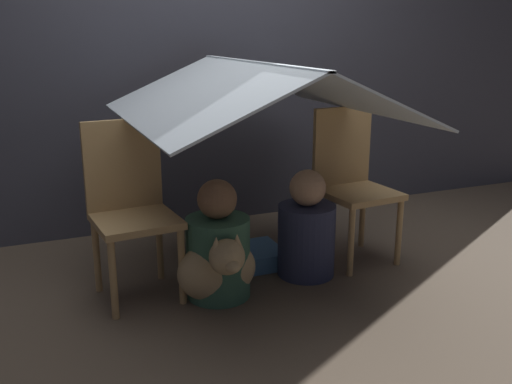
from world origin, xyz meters
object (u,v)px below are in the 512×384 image
chair_left (131,203)px  dog (219,268)px  person_second (306,232)px  person_front (218,248)px  chair_right (351,179)px

chair_left → dog: 0.56m
dog → person_second: bearing=14.4°
chair_left → person_front: 0.50m
dog → chair_right: bearing=17.3°
chair_right → person_second: chair_right is taller
person_front → person_second: bearing=6.9°
chair_left → dog: bearing=-43.8°
person_front → dog: person_front is taller
person_front → chair_right: bearing=13.1°
person_second → person_front: bearing=-173.1°
chair_left → chair_right: 1.31m
chair_right → person_front: (-0.92, -0.21, -0.23)m
chair_right → dog: chair_right is taller
chair_left → person_second: size_ratio=1.48×
chair_left → chair_right: bearing=-5.3°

